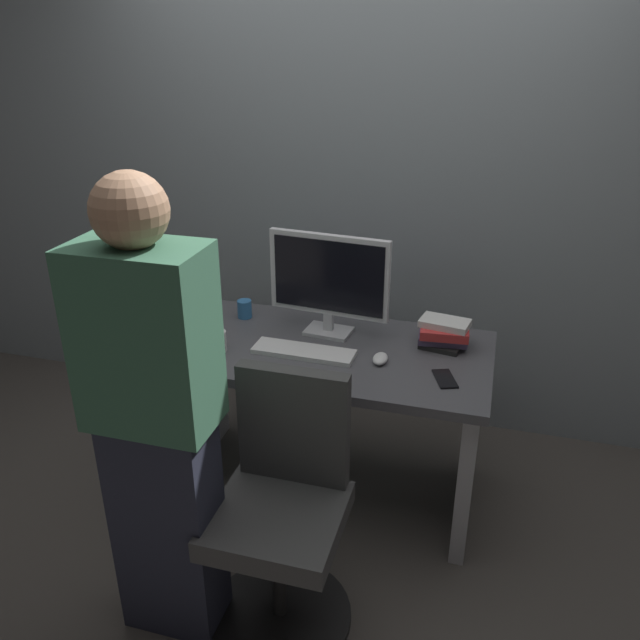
{
  "coord_description": "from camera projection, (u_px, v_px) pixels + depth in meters",
  "views": [
    {
      "loc": [
        0.66,
        -2.36,
        1.98
      ],
      "look_at": [
        0.0,
        -0.05,
        0.89
      ],
      "focal_mm": 36.1,
      "sensor_mm": 36.0,
      "label": 1
    }
  ],
  "objects": [
    {
      "name": "person_at_desk",
      "position": [
        156.0,
        423.0,
        2.04
      ],
      "size": [
        0.4,
        0.24,
        1.64
      ],
      "color": "#262838",
      "rests_on": "ground"
    },
    {
      "name": "desk",
      "position": [
        323.0,
        394.0,
        2.84
      ],
      "size": [
        1.42,
        0.73,
        0.74
      ],
      "color": "#4C4C51",
      "rests_on": "ground"
    },
    {
      "name": "keyboard",
      "position": [
        304.0,
        352.0,
        2.69
      ],
      "size": [
        0.43,
        0.14,
        0.02
      ],
      "primitive_type": "cube",
      "rotation": [
        0.0,
        0.0,
        -0.02
      ],
      "color": "white",
      "rests_on": "desk"
    },
    {
      "name": "mouse",
      "position": [
        380.0,
        359.0,
        2.62
      ],
      "size": [
        0.06,
        0.1,
        0.03
      ],
      "primitive_type": "ellipsoid",
      "color": "white",
      "rests_on": "desk"
    },
    {
      "name": "monitor",
      "position": [
        329.0,
        279.0,
        2.77
      ],
      "size": [
        0.54,
        0.16,
        0.46
      ],
      "color": "silver",
      "rests_on": "desk"
    },
    {
      "name": "cell_phone",
      "position": [
        445.0,
        379.0,
        2.49
      ],
      "size": [
        0.12,
        0.16,
        0.01
      ],
      "primitive_type": "cube",
      "rotation": [
        0.0,
        0.0,
        0.36
      ],
      "color": "black",
      "rests_on": "desk"
    },
    {
      "name": "ground_plane",
      "position": [
        323.0,
        486.0,
        3.05
      ],
      "size": [
        9.0,
        9.0,
        0.0
      ],
      "primitive_type": "plane",
      "color": "#4C4742"
    },
    {
      "name": "office_chair",
      "position": [
        283.0,
        516.0,
        2.25
      ],
      "size": [
        0.52,
        0.52,
        0.94
      ],
      "color": "black",
      "rests_on": "ground"
    },
    {
      "name": "cup_near_keyboard",
      "position": [
        217.0,
        341.0,
        2.7
      ],
      "size": [
        0.08,
        0.08,
        0.09
      ],
      "primitive_type": "cylinder",
      "color": "silver",
      "rests_on": "desk"
    },
    {
      "name": "wall_back",
      "position": [
        367.0,
        137.0,
        3.12
      ],
      "size": [
        6.4,
        0.1,
        3.0
      ],
      "primitive_type": "cube",
      "color": "gray",
      "rests_on": "ground"
    },
    {
      "name": "book_stack",
      "position": [
        444.0,
        333.0,
        2.73
      ],
      "size": [
        0.22,
        0.18,
        0.12
      ],
      "color": "black",
      "rests_on": "desk"
    },
    {
      "name": "cup_by_monitor",
      "position": [
        245.0,
        309.0,
        3.02
      ],
      "size": [
        0.07,
        0.07,
        0.08
      ],
      "primitive_type": "cylinder",
      "color": "#3372B2",
      "rests_on": "desk"
    }
  ]
}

